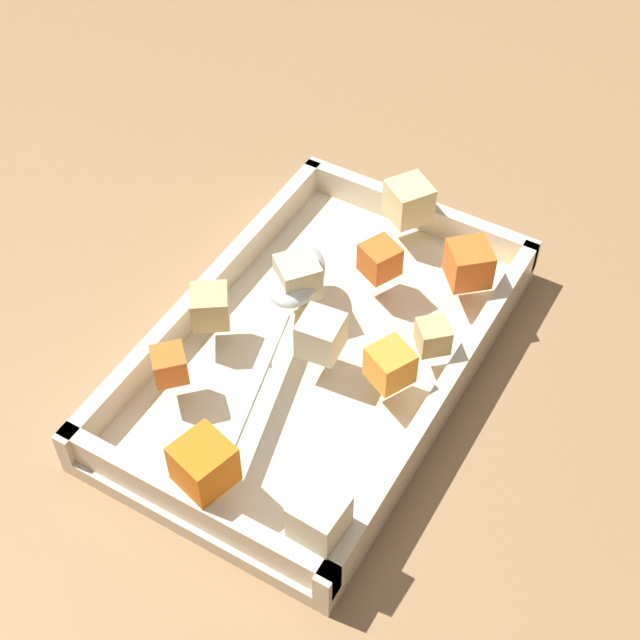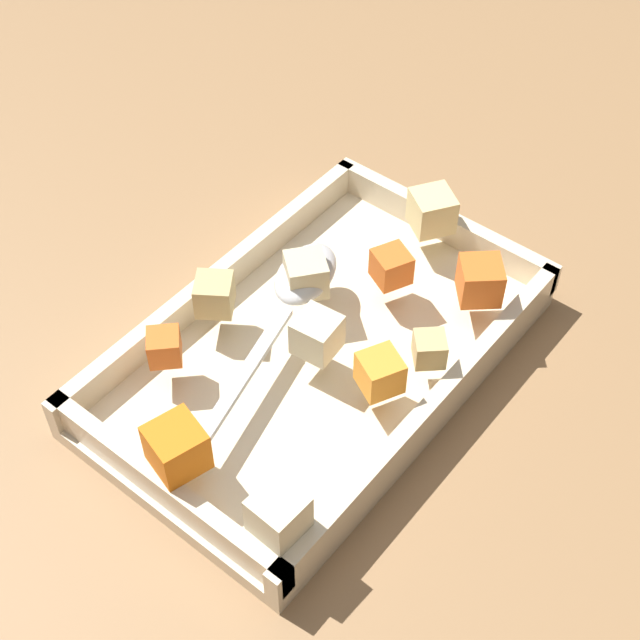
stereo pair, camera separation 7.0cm
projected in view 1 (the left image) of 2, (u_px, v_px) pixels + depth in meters
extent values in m
plane|color=#936D47|center=(328.00, 372.00, 0.73)|extent=(4.00, 4.00, 0.00)
cube|color=beige|center=(320.00, 358.00, 0.73)|extent=(0.34, 0.22, 0.01)
cube|color=beige|center=(208.00, 291.00, 0.75)|extent=(0.34, 0.01, 0.03)
cube|color=beige|center=(443.00, 395.00, 0.68)|extent=(0.34, 0.01, 0.03)
cube|color=beige|center=(417.00, 213.00, 0.81)|extent=(0.01, 0.22, 0.03)
cube|color=beige|center=(193.00, 507.00, 0.62)|extent=(0.01, 0.22, 0.03)
cube|color=orange|center=(204.00, 464.00, 0.61)|extent=(0.04, 0.04, 0.03)
cube|color=orange|center=(384.00, 261.00, 0.74)|extent=(0.03, 0.03, 0.03)
cube|color=orange|center=(469.00, 264.00, 0.73)|extent=(0.04, 0.04, 0.03)
cube|color=orange|center=(390.00, 365.00, 0.67)|extent=(0.04, 0.04, 0.03)
cube|color=orange|center=(169.00, 365.00, 0.67)|extent=(0.03, 0.03, 0.02)
cube|color=beige|center=(298.00, 277.00, 0.72)|extent=(0.04, 0.04, 0.03)
cube|color=beige|center=(319.00, 517.00, 0.59)|extent=(0.03, 0.03, 0.03)
cube|color=#E0CC89|center=(409.00, 201.00, 0.78)|extent=(0.04, 0.04, 0.03)
cube|color=tan|center=(210.00, 306.00, 0.70)|extent=(0.04, 0.04, 0.03)
cube|color=beige|center=(322.00, 335.00, 0.68)|extent=(0.03, 0.03, 0.03)
cube|color=tan|center=(433.00, 336.00, 0.69)|extent=(0.03, 0.03, 0.02)
ellipsoid|color=silver|center=(297.00, 276.00, 0.73)|extent=(0.08, 0.06, 0.02)
cube|color=silver|center=(249.00, 395.00, 0.66)|extent=(0.16, 0.05, 0.01)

